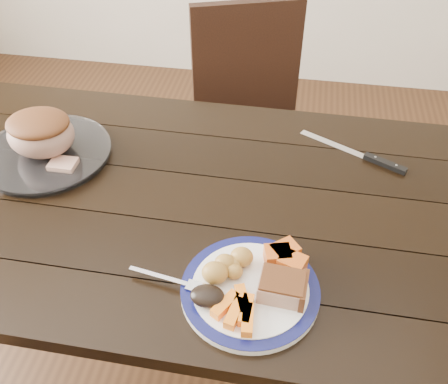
% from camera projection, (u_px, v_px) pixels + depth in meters
% --- Properties ---
extents(ground, '(4.00, 4.00, 0.00)m').
position_uv_depth(ground, '(203.00, 353.00, 1.77)').
color(ground, '#472B16').
rests_on(ground, ground).
extents(dining_table, '(1.61, 0.91, 0.75)m').
position_uv_depth(dining_table, '(196.00, 223.00, 1.33)').
color(dining_table, black).
rests_on(dining_table, ground).
extents(chair_far, '(0.54, 0.55, 0.93)m').
position_uv_depth(chair_far, '(251.00, 116.00, 1.94)').
color(chair_far, black).
rests_on(chair_far, ground).
extents(dinner_plate, '(0.29, 0.29, 0.02)m').
position_uv_depth(dinner_plate, '(250.00, 291.00, 1.04)').
color(dinner_plate, white).
rests_on(dinner_plate, dining_table).
extents(plate_rim, '(0.29, 0.29, 0.02)m').
position_uv_depth(plate_rim, '(250.00, 288.00, 1.04)').
color(plate_rim, '#0E1148').
rests_on(plate_rim, dinner_plate).
extents(serving_platter, '(0.34, 0.34, 0.02)m').
position_uv_depth(serving_platter, '(47.00, 154.00, 1.38)').
color(serving_platter, white).
rests_on(serving_platter, dining_table).
extents(pork_slice, '(0.10, 0.08, 0.04)m').
position_uv_depth(pork_slice, '(282.00, 287.00, 1.01)').
color(pork_slice, tan).
rests_on(pork_slice, dinner_plate).
extents(roasted_potatoes, '(0.10, 0.10, 0.05)m').
position_uv_depth(roasted_potatoes, '(228.00, 266.00, 1.05)').
color(roasted_potatoes, gold).
rests_on(roasted_potatoes, dinner_plate).
extents(carrot_batons, '(0.09, 0.11, 0.02)m').
position_uv_depth(carrot_batons, '(239.00, 310.00, 0.98)').
color(carrot_batons, orange).
rests_on(carrot_batons, dinner_plate).
extents(pumpkin_wedges, '(0.10, 0.10, 0.04)m').
position_uv_depth(pumpkin_wedges, '(285.00, 258.00, 1.07)').
color(pumpkin_wedges, orange).
rests_on(pumpkin_wedges, dinner_plate).
extents(dark_mushroom, '(0.07, 0.05, 0.03)m').
position_uv_depth(dark_mushroom, '(207.00, 296.00, 1.00)').
color(dark_mushroom, black).
rests_on(dark_mushroom, dinner_plate).
extents(fork, '(0.18, 0.05, 0.00)m').
position_uv_depth(fork, '(174.00, 281.00, 1.05)').
color(fork, silver).
rests_on(fork, dinner_plate).
extents(roast_joint, '(0.18, 0.16, 0.12)m').
position_uv_depth(roast_joint, '(41.00, 134.00, 1.34)').
color(roast_joint, '#A87A66').
rests_on(roast_joint, serving_platter).
extents(cut_slice, '(0.07, 0.06, 0.02)m').
position_uv_depth(cut_slice, '(63.00, 165.00, 1.32)').
color(cut_slice, tan).
rests_on(cut_slice, serving_platter).
extents(carving_knife, '(0.29, 0.17, 0.01)m').
position_uv_depth(carving_knife, '(371.00, 158.00, 1.37)').
color(carving_knife, silver).
rests_on(carving_knife, dining_table).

